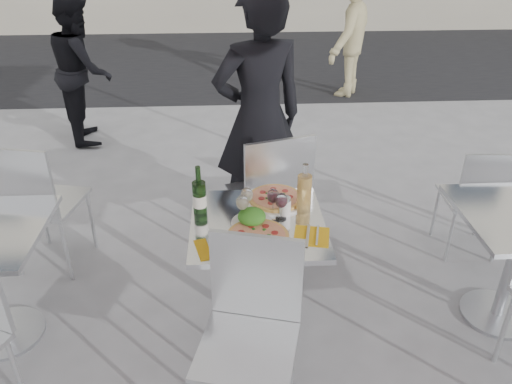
{
  "coord_description": "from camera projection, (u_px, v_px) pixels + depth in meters",
  "views": [
    {
      "loc": [
        -0.13,
        -2.26,
        2.21
      ],
      "look_at": [
        0.0,
        0.15,
        0.85
      ],
      "focal_mm": 35.0,
      "sensor_mm": 36.0,
      "label": 1
    }
  ],
  "objects": [
    {
      "name": "wineglass_red_a",
      "position": [
        281.0,
        201.0,
        2.66
      ],
      "size": [
        0.07,
        0.07,
        0.16
      ],
      "color": "white",
      "rests_on": "main_table"
    },
    {
      "name": "wineglass_white_b",
      "position": [
        247.0,
        196.0,
        2.71
      ],
      "size": [
        0.07,
        0.07,
        0.16
      ],
      "color": "white",
      "rests_on": "main_table"
    },
    {
      "name": "street_asphalt",
      "position": [
        236.0,
        57.0,
        8.71
      ],
      "size": [
        24.0,
        5.0,
        0.0
      ],
      "primitive_type": "cube",
      "color": "black",
      "rests_on": "ground"
    },
    {
      "name": "wine_bottle",
      "position": [
        199.0,
        197.0,
        2.7
      ],
      "size": [
        0.07,
        0.08,
        0.29
      ],
      "color": "#234C1C",
      "rests_on": "main_table"
    },
    {
      "name": "pizza_near",
      "position": [
        258.0,
        236.0,
        2.55
      ],
      "size": [
        0.32,
        0.32,
        0.02
      ],
      "color": "#DBA755",
      "rests_on": "main_table"
    },
    {
      "name": "main_table",
      "position": [
        257.0,
        253.0,
        2.79
      ],
      "size": [
        0.72,
        0.72,
        0.75
      ],
      "color": "#B7BABF",
      "rests_on": "ground"
    },
    {
      "name": "salad_plate",
      "position": [
        252.0,
        218.0,
        2.65
      ],
      "size": [
        0.22,
        0.22,
        0.09
      ],
      "color": "white",
      "rests_on": "main_table"
    },
    {
      "name": "pedestrian_a",
      "position": [
        82.0,
        69.0,
        5.23
      ],
      "size": [
        0.75,
        0.87,
        1.53
      ],
      "primitive_type": "imported",
      "rotation": [
        0.0,
        0.0,
        1.82
      ],
      "color": "black",
      "rests_on": "ground"
    },
    {
      "name": "chair_near",
      "position": [
        251.0,
        320.0,
        2.3
      ],
      "size": [
        0.53,
        0.54,
        0.96
      ],
      "rotation": [
        0.0,
        0.0,
        -0.25
      ],
      "color": "silver",
      "rests_on": "ground"
    },
    {
      "name": "sugar_shaker",
      "position": [
        285.0,
        206.0,
        2.73
      ],
      "size": [
        0.06,
        0.06,
        0.11
      ],
      "color": "white",
      "rests_on": "main_table"
    },
    {
      "name": "pizza_far",
      "position": [
        275.0,
        199.0,
        2.87
      ],
      "size": [
        0.35,
        0.35,
        0.03
      ],
      "color": "white",
      "rests_on": "main_table"
    },
    {
      "name": "side_chair_lfar",
      "position": [
        36.0,
        198.0,
        3.25
      ],
      "size": [
        0.53,
        0.54,
        0.98
      ],
      "rotation": [
        0.0,
        0.0,
        2.93
      ],
      "color": "silver",
      "rests_on": "ground"
    },
    {
      "name": "carafe",
      "position": [
        304.0,
        193.0,
        2.73
      ],
      "size": [
        0.08,
        0.08,
        0.29
      ],
      "color": "#E9BD63",
      "rests_on": "main_table"
    },
    {
      "name": "napkin_left",
      "position": [
        215.0,
        247.0,
        2.48
      ],
      "size": [
        0.22,
        0.22,
        0.01
      ],
      "rotation": [
        0.0,
        0.0,
        0.25
      ],
      "color": "gold",
      "rests_on": "main_table"
    },
    {
      "name": "pedestrian_b",
      "position": [
        349.0,
        31.0,
        6.52
      ],
      "size": [
        1.09,
        1.27,
        1.7
      ],
      "primitive_type": "imported",
      "rotation": [
        0.0,
        0.0,
        4.2
      ],
      "color": "tan",
      "rests_on": "ground"
    },
    {
      "name": "ground",
      "position": [
        257.0,
        325.0,
        3.05
      ],
      "size": [
        80.0,
        80.0,
        0.0
      ],
      "primitive_type": "plane",
      "color": "slate"
    },
    {
      "name": "chair_far",
      "position": [
        272.0,
        191.0,
        3.29
      ],
      "size": [
        0.58,
        0.59,
        1.02
      ],
      "rotation": [
        0.0,
        0.0,
        3.43
      ],
      "color": "silver",
      "rests_on": "ground"
    },
    {
      "name": "napkin_right",
      "position": [
        312.0,
        236.0,
        2.57
      ],
      "size": [
        0.21,
        0.21,
        0.01
      ],
      "rotation": [
        0.0,
        0.0,
        -0.21
      ],
      "color": "gold",
      "rests_on": "main_table"
    },
    {
      "name": "wineglass_white_a",
      "position": [
        242.0,
        203.0,
        2.64
      ],
      "size": [
        0.07,
        0.07,
        0.16
      ],
      "color": "white",
      "rests_on": "main_table"
    },
    {
      "name": "wineglass_red_b",
      "position": [
        273.0,
        197.0,
        2.7
      ],
      "size": [
        0.07,
        0.07,
        0.16
      ],
      "color": "white",
      "rests_on": "main_table"
    },
    {
      "name": "woman_diner",
      "position": [
        259.0,
        119.0,
        3.54
      ],
      "size": [
        0.77,
        0.62,
        1.85
      ],
      "primitive_type": "imported",
      "rotation": [
        0.0,
        0.0,
        3.45
      ],
      "color": "black",
      "rests_on": "ground"
    },
    {
      "name": "side_chair_rfar",
      "position": [
        479.0,
        194.0,
        3.43
      ],
      "size": [
        0.41,
        0.42,
        0.86
      ],
      "rotation": [
        0.0,
        0.0,
        3.08
      ],
      "color": "silver",
      "rests_on": "ground"
    }
  ]
}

